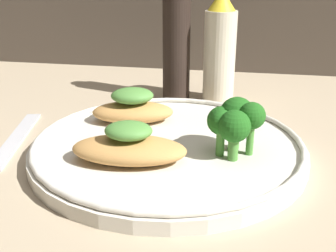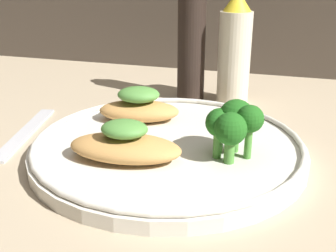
# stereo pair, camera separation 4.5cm
# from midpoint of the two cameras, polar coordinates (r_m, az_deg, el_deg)

# --- Properties ---
(ground_plane) EXTENTS (1.80, 1.80, 0.01)m
(ground_plane) POSITION_cam_midpoint_polar(r_m,az_deg,el_deg) (0.46, 2.77, -4.54)
(ground_plane) COLOR tan
(plate) EXTENTS (0.30, 0.30, 0.02)m
(plate) POSITION_cam_midpoint_polar(r_m,az_deg,el_deg) (0.46, 2.81, -2.87)
(plate) COLOR silver
(plate) RESTS_ON ground_plane
(grilled_meat_front) EXTENTS (0.12, 0.07, 0.04)m
(grilled_meat_front) POSITION_cam_midpoint_polar(r_m,az_deg,el_deg) (0.41, -2.77, -2.65)
(grilled_meat_front) COLOR tan
(grilled_meat_front) RESTS_ON plate
(grilled_meat_middle) EXTENTS (0.11, 0.07, 0.04)m
(grilled_meat_middle) POSITION_cam_midpoint_polar(r_m,az_deg,el_deg) (0.51, -1.49, 2.54)
(grilled_meat_middle) COLOR tan
(grilled_meat_middle) RESTS_ON plate
(broccoli_bunch) EXTENTS (0.06, 0.06, 0.06)m
(broccoli_bunch) POSITION_cam_midpoint_polar(r_m,az_deg,el_deg) (0.42, 11.68, 0.34)
(broccoli_bunch) COLOR #4C8E38
(broccoli_bunch) RESTS_ON plate
(sauce_bottle) EXTENTS (0.05, 0.05, 0.16)m
(sauce_bottle) POSITION_cam_midpoint_polar(r_m,az_deg,el_deg) (0.62, 11.09, 9.94)
(sauce_bottle) COLOR beige
(sauce_bottle) RESTS_ON ground_plane
(pepper_grinder) EXTENTS (0.04, 0.04, 0.19)m
(pepper_grinder) POSITION_cam_midpoint_polar(r_m,az_deg,el_deg) (0.63, 5.27, 11.43)
(pepper_grinder) COLOR black
(pepper_grinder) RESTS_ON ground_plane
(fork) EXTENTS (0.05, 0.16, 0.01)m
(fork) POSITION_cam_midpoint_polar(r_m,az_deg,el_deg) (0.54, -16.51, -0.77)
(fork) COLOR silver
(fork) RESTS_ON ground_plane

